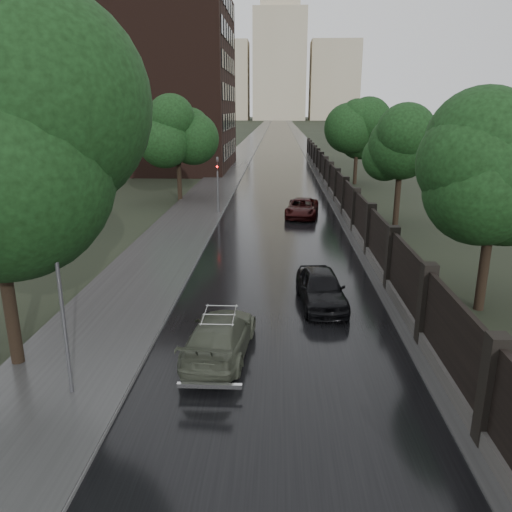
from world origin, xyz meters
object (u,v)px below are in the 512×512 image
object	(u,v)px
tree_left_far	(177,135)
traffic_light	(218,180)
car_right_near	(321,288)
tree_right_b	(401,147)
tree_right_a	(496,177)
volga_sedan	(220,335)
tree_right_c	(357,133)
lamp_post	(61,302)
car_right_far	(302,208)

from	to	relation	value
tree_left_far	traffic_light	distance (m)	6.84
tree_left_far	car_right_near	world-z (taller)	tree_left_far
tree_right_b	car_right_near	bearing A→B (deg)	-113.10
tree_right_a	volga_sedan	xyz separation A→B (m)	(-9.30, -4.00, -4.32)
tree_left_far	volga_sedan	xyz separation A→B (m)	(6.20, -26.00, -4.61)
tree_left_far	tree_right_c	world-z (taller)	tree_left_far
tree_left_far	traffic_light	bearing A→B (deg)	-53.53
tree_left_far	lamp_post	size ratio (longest dim) A/B	1.45
tree_left_far	car_right_near	bearing A→B (deg)	-66.26
tree_right_c	tree_right_a	bearing A→B (deg)	-90.00
tree_right_c	tree_left_far	bearing A→B (deg)	-147.17
lamp_post	car_right_near	size ratio (longest dim) A/B	1.26
tree_right_a	tree_right_b	size ratio (longest dim) A/B	1.00
traffic_light	car_right_near	bearing A→B (deg)	-70.68
lamp_post	volga_sedan	size ratio (longest dim) A/B	1.17
volga_sedan	car_right_far	bearing A→B (deg)	-94.32
tree_right_b	lamp_post	world-z (taller)	tree_right_b
tree_right_b	traffic_light	world-z (taller)	tree_right_b
tree_left_far	tree_right_b	world-z (taller)	tree_left_far
tree_right_b	volga_sedan	bearing A→B (deg)	-117.33
volga_sedan	car_right_near	bearing A→B (deg)	-124.03
tree_right_a	traffic_light	bearing A→B (deg)	124.77
tree_right_a	volga_sedan	world-z (taller)	tree_right_a
lamp_post	tree_right_c	bearing A→B (deg)	71.48
volga_sedan	car_right_near	world-z (taller)	car_right_near
tree_right_b	traffic_light	distance (m)	12.44
lamp_post	car_right_near	distance (m)	9.87
tree_right_a	lamp_post	xyz separation A→B (m)	(-12.90, -6.50, -2.28)
car_right_far	tree_right_b	bearing A→B (deg)	-13.87
tree_right_b	lamp_post	distance (m)	24.33
lamp_post	volga_sedan	xyz separation A→B (m)	(3.60, 2.50, -2.04)
volga_sedan	tree_right_a	bearing A→B (deg)	-151.55
tree_right_c	car_right_far	bearing A→B (deg)	-110.58
tree_right_a	tree_right_b	world-z (taller)	same
tree_left_far	volga_sedan	bearing A→B (deg)	-76.59
tree_right_c	car_right_near	distance (m)	32.65
tree_right_b	car_right_far	distance (m)	7.67
car_right_near	car_right_far	size ratio (longest dim) A/B	0.90
volga_sedan	car_right_far	world-z (taller)	volga_sedan
car_right_near	car_right_far	bearing A→B (deg)	85.05
car_right_far	lamp_post	bearing A→B (deg)	-99.76
tree_left_far	car_right_far	size ratio (longest dim) A/B	1.65
lamp_post	car_right_near	bearing A→B (deg)	43.61
tree_right_b	car_right_near	distance (m)	15.63
volga_sedan	traffic_light	bearing A→B (deg)	-78.01
tree_left_far	tree_right_a	distance (m)	26.91
tree_left_far	lamp_post	xyz separation A→B (m)	(2.60, -28.50, -2.57)
traffic_light	car_right_far	xyz separation A→B (m)	(5.90, -0.71, -1.77)
traffic_light	volga_sedan	size ratio (longest dim) A/B	0.92
tree_right_a	car_right_near	xyz separation A→B (m)	(-5.90, 0.17, -4.26)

